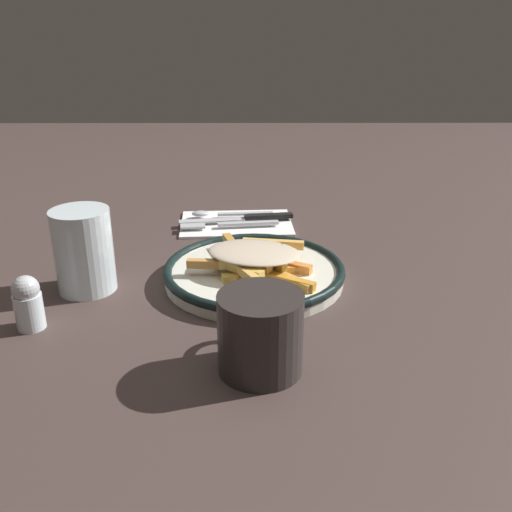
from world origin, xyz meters
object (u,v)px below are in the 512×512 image
at_px(plate, 256,272).
at_px(water_glass, 86,251).
at_px(coffee_mug, 263,333).
at_px(salt_shaker, 30,302).
at_px(spoon, 220,214).
at_px(knife, 248,218).
at_px(fork, 231,224).
at_px(napkin, 238,222).
at_px(fries_heap, 259,259).

bearing_deg(plate, water_glass, 96.27).
distance_m(coffee_mug, salt_shaker, 0.30).
bearing_deg(spoon, coffee_mug, -171.38).
bearing_deg(knife, plate, -176.77).
bearing_deg(water_glass, fork, -38.89).
bearing_deg(napkin, coffee_mug, -175.18).
relative_size(fries_heap, napkin, 0.92).
xyz_separation_m(plate, salt_shaker, (-0.13, 0.28, 0.02)).
height_order(fries_heap, spoon, fries_heap).
distance_m(fork, water_glass, 0.31).
bearing_deg(salt_shaker, fries_heap, -65.93).
bearing_deg(fries_heap, plate, 27.98).
relative_size(plate, coffee_mug, 2.18).
bearing_deg(plate, coffee_mug, -178.30).
height_order(napkin, coffee_mug, coffee_mug).
height_order(napkin, salt_shaker, salt_shaker).
xyz_separation_m(spoon, water_glass, (-0.29, 0.17, 0.05)).
relative_size(napkin, spoon, 1.32).
relative_size(fork, coffee_mug, 1.47).
relative_size(fries_heap, water_glass, 1.59).
relative_size(napkin, water_glass, 1.73).
distance_m(knife, salt_shaker, 0.46).
height_order(plate, water_glass, water_glass).
distance_m(fries_heap, water_glass, 0.24).
distance_m(fries_heap, knife, 0.25).
distance_m(water_glass, coffee_mug, 0.31).
xyz_separation_m(napkin, knife, (0.00, -0.02, 0.01)).
bearing_deg(fork, water_glass, 141.11).
relative_size(water_glass, coffee_mug, 0.97).
relative_size(plate, water_glass, 2.25).
distance_m(plate, spoon, 0.27).
relative_size(fork, water_glass, 1.51).
relative_size(fork, salt_shaker, 2.53).
bearing_deg(spoon, fork, -157.37).
relative_size(fries_heap, knife, 0.88).
distance_m(napkin, fork, 0.03).
height_order(plate, fork, plate).
height_order(knife, coffee_mug, coffee_mug).
bearing_deg(napkin, spoon, 54.37).
distance_m(spoon, coffee_mug, 0.49).
bearing_deg(fork, salt_shaker, 146.02).
height_order(fork, water_glass, water_glass).
height_order(plate, spoon, plate).
xyz_separation_m(plate, fries_heap, (-0.01, -0.00, 0.02)).
bearing_deg(knife, fork, 136.26).
distance_m(knife, spoon, 0.06).
distance_m(plate, salt_shaker, 0.31).
xyz_separation_m(water_glass, coffee_mug, (-0.20, -0.24, -0.01)).
relative_size(plate, knife, 1.25).
bearing_deg(napkin, water_glass, 142.66).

